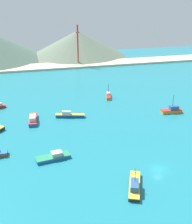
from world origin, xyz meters
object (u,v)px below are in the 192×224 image
Objects in this scene: fishing_boat_6 at (69,115)px; radio_tower at (78,45)px; fishing_boat_1 at (135,185)px; fishing_boat_10 at (54,157)px; fishing_boat_2 at (33,119)px; fishing_boat_5 at (108,96)px; fishing_boat_7 at (172,110)px.

fishing_boat_6 is 84.74m from radio_tower.
radio_tower is at bearing 84.74° from fishing_boat_1.
fishing_boat_1 is 0.43× the size of radio_tower.
fishing_boat_10 is at bearing -104.92° from radio_tower.
fishing_boat_2 is 13.69m from fishing_boat_6.
fishing_boat_2 is 1.25× the size of fishing_boat_5.
fishing_boat_2 is 54.16m from fishing_boat_7.
radio_tower reaches higher than fishing_boat_1.
fishing_boat_10 is at bearing -123.49° from fishing_boat_5.
fishing_boat_1 is at bearing -128.40° from fishing_boat_7.
fishing_boat_1 is 65.53m from fishing_boat_5.
fishing_boat_2 is 27.81m from fishing_boat_10.
fishing_boat_7 reaches higher than fishing_boat_5.
fishing_boat_5 reaches higher than fishing_boat_2.
fishing_boat_5 reaches higher than fishing_boat_10.
fishing_boat_2 is 0.97× the size of fishing_boat_6.
fishing_boat_1 is 51.82m from fishing_boat_7.
fishing_boat_2 is 0.42× the size of radio_tower.
fishing_boat_2 is 89.53m from radio_tower.
fishing_boat_10 is (-17.43, 18.33, -0.14)m from fishing_boat_1.
radio_tower reaches higher than fishing_boat_10.
fishing_boat_6 is 0.43× the size of radio_tower.
fishing_boat_1 reaches higher than fishing_boat_6.
fishing_boat_6 is (-21.00, -17.77, 0.10)m from fishing_boat_5.
fishing_boat_5 is 27.51m from fishing_boat_6.
fishing_boat_5 is 30.47m from fishing_boat_7.
fishing_boat_2 is at bearing -152.00° from fishing_boat_5.
fishing_boat_5 is 0.77× the size of fishing_boat_6.
radio_tower is at bearing 67.80° from fishing_boat_2.
fishing_boat_10 is (-30.38, -45.91, -0.01)m from fishing_boat_5.
fishing_boat_10 is (4.30, -27.47, -0.26)m from fishing_boat_2.
fishing_boat_7 is at bearing -8.27° from fishing_boat_6.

